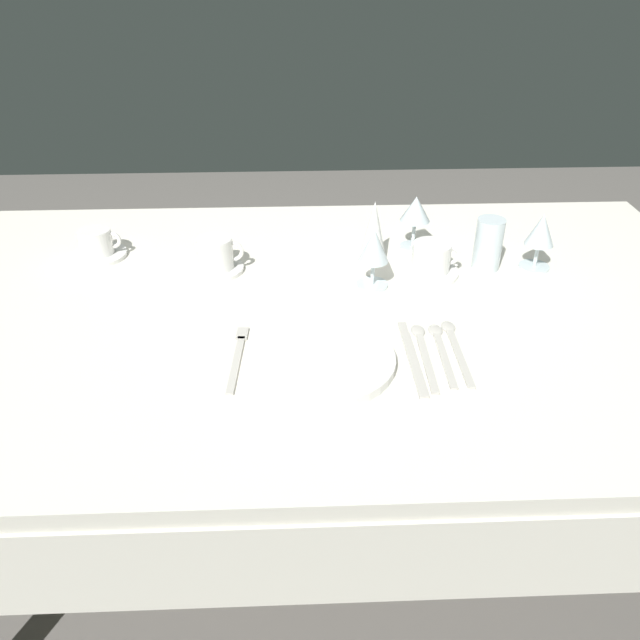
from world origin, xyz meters
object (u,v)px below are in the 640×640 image
object	(u,v)px
drink_tumbler	(488,247)
napkin_folded	(374,231)
fork_outer	(238,356)
spoon_soup	(423,349)
spoon_tea	(455,344)
dinner_plate	(323,360)
dinner_knife	(413,359)
wine_glass_right	(374,249)
wine_glass_left	(541,233)
coffee_cup_right	(432,257)
wine_glass_centre	(415,212)
coffee_cup_far	(96,241)
coffee_cup_left	(216,253)
spoon_dessert	(441,347)

from	to	relation	value
drink_tumbler	napkin_folded	world-z (taller)	napkin_folded
fork_outer	spoon_soup	size ratio (longest dim) A/B	0.95
spoon_tea	dinner_plate	bearing A→B (deg)	-169.14
dinner_knife	wine_glass_right	distance (m)	0.30
dinner_knife	napkin_folded	world-z (taller)	napkin_folded
wine_glass_left	napkin_folded	world-z (taller)	napkin_folded
dinner_knife	coffee_cup_right	distance (m)	0.35
wine_glass_centre	fork_outer	bearing A→B (deg)	-131.76
coffee_cup_far	wine_glass_left	xyz separation A→B (m)	(1.04, -0.10, 0.05)
spoon_soup	wine_glass_centre	bearing A→B (deg)	83.21
dinner_plate	coffee_cup_far	xyz separation A→B (m)	(-0.52, 0.46, 0.03)
dinner_plate	coffee_cup_far	distance (m)	0.70
coffee_cup_left	wine_glass_left	size ratio (longest dim) A/B	0.78
spoon_soup	wine_glass_left	xyz separation A→B (m)	(0.32, 0.32, 0.09)
wine_glass_left	drink_tumbler	world-z (taller)	wine_glass_left
spoon_soup	coffee_cup_right	distance (m)	0.32
coffee_cup_far	napkin_folded	xyz separation A→B (m)	(0.66, -0.04, 0.03)
wine_glass_left	drink_tumbler	xyz separation A→B (m)	(-0.12, 0.00, -0.04)
dinner_knife	coffee_cup_left	distance (m)	0.55
spoon_soup	spoon_dessert	distance (m)	0.04
wine_glass_centre	drink_tumbler	distance (m)	0.20
spoon_dessert	spoon_tea	bearing A→B (deg)	13.19
fork_outer	coffee_cup_left	world-z (taller)	coffee_cup_left
dinner_plate	coffee_cup_left	world-z (taller)	coffee_cup_left
dinner_knife	wine_glass_left	size ratio (longest dim) A/B	1.77
coffee_cup_right	spoon_tea	bearing A→B (deg)	-91.33
spoon_soup	napkin_folded	size ratio (longest dim) A/B	1.46
dinner_plate	wine_glass_centre	distance (m)	0.55
coffee_cup_far	wine_glass_left	bearing A→B (deg)	-5.50
spoon_dessert	wine_glass_left	distance (m)	0.44
spoon_tea	wine_glass_left	distance (m)	0.41
spoon_dessert	wine_glass_right	xyz separation A→B (m)	(-0.10, 0.25, 0.09)
coffee_cup_left	wine_glass_centre	world-z (taller)	wine_glass_centre
napkin_folded	coffee_cup_left	bearing A→B (deg)	-173.68
coffee_cup_right	coffee_cup_left	bearing A→B (deg)	175.93
spoon_dessert	napkin_folded	distance (m)	0.39
drink_tumbler	wine_glass_right	bearing A→B (deg)	-164.36
dinner_knife	spoon_soup	bearing A→B (deg)	52.00
napkin_folded	dinner_knife	bearing A→B (deg)	-85.86
dinner_plate	coffee_cup_right	world-z (taller)	coffee_cup_right
spoon_tea	coffee_cup_right	distance (m)	0.29
dinner_plate	napkin_folded	world-z (taller)	napkin_folded
coffee_cup_left	spoon_dessert	bearing A→B (deg)	-36.13
fork_outer	dinner_knife	distance (m)	0.33
dinner_plate	wine_glass_left	xyz separation A→B (m)	(0.51, 0.36, 0.08)
wine_glass_centre	drink_tumbler	xyz separation A→B (m)	(0.15, -0.11, -0.04)
coffee_cup_right	dinner_knife	bearing A→B (deg)	-105.91
fork_outer	spoon_dessert	xyz separation A→B (m)	(0.39, 0.01, -0.00)
dinner_plate	wine_glass_centre	world-z (taller)	wine_glass_centre
spoon_tea	wine_glass_centre	distance (m)	0.44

